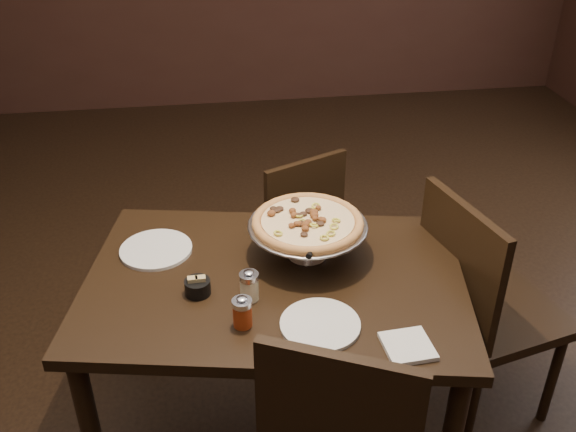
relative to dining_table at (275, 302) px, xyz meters
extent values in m
cube|color=black|center=(-0.08, 0.05, -0.67)|extent=(6.00, 7.00, 0.02)
cube|color=black|center=(0.00, 0.00, 0.08)|extent=(1.35, 1.03, 0.04)
cylinder|color=black|center=(-0.47, 0.44, -0.30)|extent=(0.06, 0.06, 0.72)
cylinder|color=black|center=(0.60, 0.23, -0.30)|extent=(0.06, 0.06, 0.72)
cylinder|color=silver|center=(0.12, 0.11, 0.10)|extent=(0.14, 0.14, 0.01)
cylinder|color=silver|center=(0.12, 0.11, 0.16)|extent=(0.03, 0.03, 0.11)
cylinder|color=silver|center=(0.12, 0.11, 0.22)|extent=(0.10, 0.10, 0.01)
cylinder|color=#A7A7AC|center=(0.12, 0.11, 0.22)|extent=(0.39, 0.39, 0.01)
torus|color=#A7A7AC|center=(0.12, 0.11, 0.22)|extent=(0.40, 0.40, 0.01)
cylinder|color=#9D612F|center=(0.12, 0.11, 0.23)|extent=(0.36, 0.36, 0.01)
torus|color=#9D612F|center=(0.12, 0.11, 0.24)|extent=(0.37, 0.37, 0.03)
cylinder|color=tan|center=(0.12, 0.11, 0.24)|extent=(0.31, 0.31, 0.01)
cylinder|color=#ECE9B8|center=(-0.09, -0.09, 0.14)|extent=(0.06, 0.06, 0.08)
cylinder|color=silver|center=(-0.09, -0.09, 0.18)|extent=(0.06, 0.06, 0.02)
ellipsoid|color=silver|center=(-0.09, -0.09, 0.20)|extent=(0.03, 0.03, 0.01)
cylinder|color=maroon|center=(-0.12, -0.21, 0.14)|extent=(0.06, 0.06, 0.07)
cylinder|color=silver|center=(-0.12, -0.21, 0.18)|extent=(0.06, 0.06, 0.02)
ellipsoid|color=silver|center=(-0.12, -0.21, 0.20)|extent=(0.03, 0.03, 0.01)
cylinder|color=black|center=(-0.25, -0.04, 0.13)|extent=(0.08, 0.08, 0.05)
cube|color=tan|center=(-0.26, -0.04, 0.14)|extent=(0.03, 0.02, 0.05)
cube|color=tan|center=(-0.24, -0.04, 0.14)|extent=(0.03, 0.02, 0.05)
cube|color=silver|center=(0.33, -0.38, 0.11)|extent=(0.14, 0.14, 0.01)
cylinder|color=silver|center=(-0.38, 0.21, 0.11)|extent=(0.25, 0.25, 0.01)
cylinder|color=silver|center=(0.10, -0.25, 0.11)|extent=(0.24, 0.24, 0.01)
cone|color=silver|center=(0.12, -0.03, 0.23)|extent=(0.15, 0.15, 0.00)
cylinder|color=black|center=(0.12, -0.03, 0.23)|extent=(0.07, 0.12, 0.02)
cube|color=black|center=(0.14, 0.83, -0.26)|extent=(0.52, 0.52, 0.04)
cube|color=black|center=(0.21, 0.67, -0.03)|extent=(0.37, 0.19, 0.41)
cylinder|color=black|center=(0.22, 1.04, -0.47)|extent=(0.03, 0.03, 0.38)
cylinder|color=black|center=(-0.07, 0.91, -0.47)|extent=(0.03, 0.03, 0.38)
cylinder|color=black|center=(0.35, 0.75, -0.47)|extent=(0.03, 0.03, 0.38)
cylinder|color=black|center=(0.06, 0.62, -0.47)|extent=(0.03, 0.03, 0.38)
cube|color=black|center=(0.09, -0.55, 0.04)|extent=(0.41, 0.21, 0.45)
cube|color=black|center=(0.83, 0.08, -0.20)|extent=(0.54, 0.54, 0.04)
cube|color=black|center=(0.64, 0.03, 0.06)|extent=(0.14, 0.44, 0.47)
cylinder|color=black|center=(1.05, -0.05, -0.44)|extent=(0.04, 0.04, 0.44)
cylinder|color=black|center=(0.96, 0.30, -0.44)|extent=(0.04, 0.04, 0.44)
cylinder|color=black|center=(0.70, -0.14, -0.44)|extent=(0.04, 0.04, 0.44)
cylinder|color=black|center=(0.61, 0.21, -0.44)|extent=(0.04, 0.04, 0.44)
camera|label=1|loc=(-0.20, -1.65, 1.34)|focal=40.00mm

